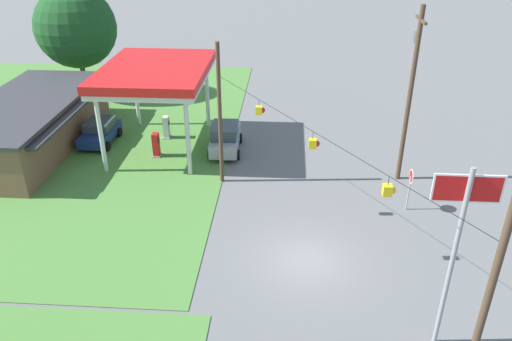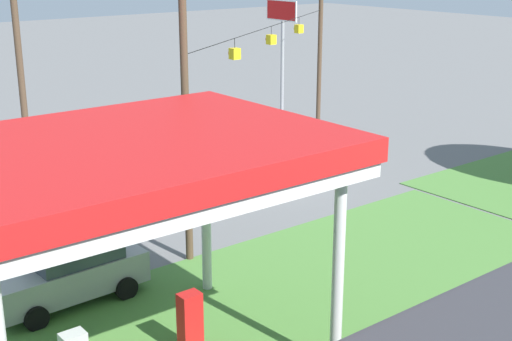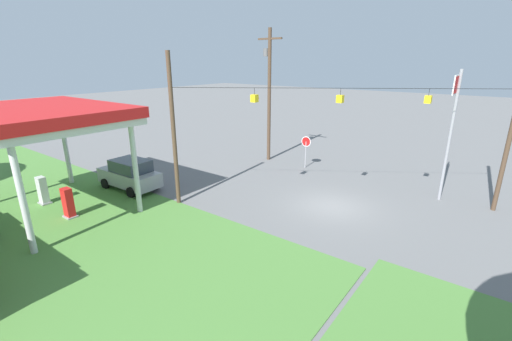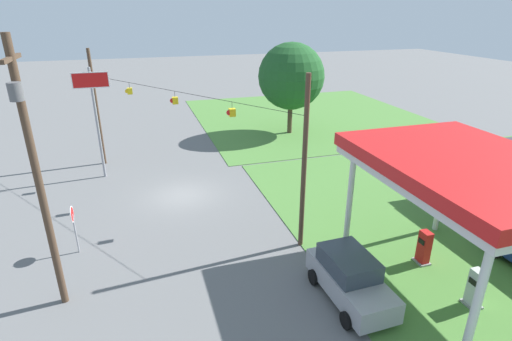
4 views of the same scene
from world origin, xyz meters
name	(u,v)px [view 2 (image 2 of 4)]	position (x,y,z in m)	size (l,w,h in m)	color
ground_plane	(270,179)	(0.00, 0.00, 0.00)	(160.00, 160.00, 0.00)	slate
gas_station_canopy	(126,163)	(12.20, 9.85, 5.30)	(9.20, 6.83, 5.83)	silver
fuel_pump_near	(190,325)	(10.67, 9.85, 0.80)	(0.71, 0.56, 1.68)	gray
car_at_pumps_front	(68,269)	(11.84, 5.31, 1.01)	(4.48, 2.22, 2.00)	#9E9EA3
stop_sign_roadside	(107,132)	(4.95, -5.70, 1.81)	(0.80, 0.08, 2.50)	#99999E
stop_sign_overhead	(282,38)	(-4.72, -4.87, 5.42)	(0.22, 2.30, 7.64)	gray
utility_pole_main	(17,49)	(8.65, -5.89, 5.84)	(2.20, 0.44, 10.47)	#4C3828
signal_span_gantry	(271,76)	(0.00, -0.01, 4.61)	(15.30, 10.24, 8.59)	#4C3828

